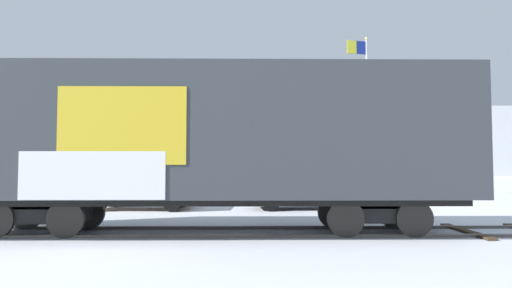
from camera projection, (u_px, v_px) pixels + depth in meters
ground_plane at (167, 233)px, 11.05m from camera, size 260.00×260.00×0.00m
track at (183, 232)px, 11.08m from camera, size 60.02×3.14×0.08m
freight_car at (209, 137)px, 11.21m from camera, size 13.36×3.24×4.47m
flagpole at (364, 98)px, 24.01m from camera, size 1.28×0.41×9.08m
hillside at (234, 146)px, 87.10m from camera, size 128.08×43.41×16.07m
parked_car_tan at (142, 188)px, 17.13m from camera, size 4.33×2.28×1.69m
parked_car_black at (304, 187)px, 17.32m from camera, size 4.53×2.13×1.77m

